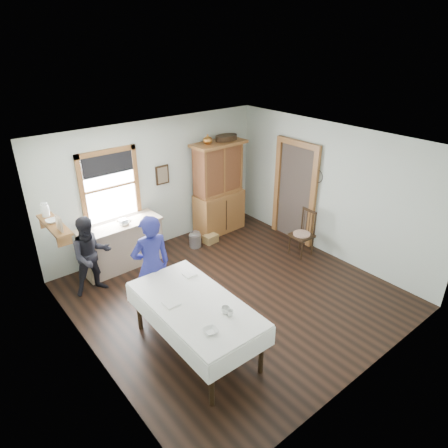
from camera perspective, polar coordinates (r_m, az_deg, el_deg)
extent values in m
cube|color=black|center=(7.22, 1.36, -10.00)|extent=(5.00, 5.00, 0.01)
cube|color=silver|center=(6.04, 1.63, 11.11)|extent=(5.00, 5.00, 0.01)
cube|color=beige|center=(8.42, -9.70, 5.49)|extent=(5.00, 0.01, 2.70)
cube|color=beige|center=(5.16, 20.10, -9.97)|extent=(5.00, 0.01, 2.70)
cube|color=beige|center=(5.45, -19.14, -7.78)|extent=(0.01, 5.00, 2.70)
cube|color=beige|center=(8.24, 14.86, 4.51)|extent=(0.01, 5.00, 2.70)
cube|color=white|center=(7.93, -16.00, 5.08)|extent=(1.00, 0.02, 1.30)
cube|color=#9B5930|center=(7.70, -16.55, 9.86)|extent=(1.18, 0.06, 0.09)
cube|color=#9B5930|center=(8.17, -15.34, 0.49)|extent=(1.18, 0.06, 0.09)
cube|color=#9B5930|center=(7.73, -19.57, 4.03)|extent=(0.09, 0.06, 1.48)
cube|color=#9B5930|center=(8.12, -12.44, 5.98)|extent=(0.09, 0.06, 1.48)
cube|color=black|center=(7.75, -16.27, 8.15)|extent=(0.98, 0.03, 0.38)
cube|color=#463932|center=(8.81, 10.14, 4.29)|extent=(0.03, 0.90, 2.10)
cube|color=#9B5930|center=(8.49, 12.57, 3.22)|extent=(0.08, 0.12, 2.10)
cube|color=#9B5930|center=(9.10, 7.61, 5.19)|extent=(0.08, 0.12, 2.10)
cube|color=#9B5930|center=(8.44, 10.59, 11.26)|extent=(0.08, 1.14, 0.12)
cube|color=#9B5930|center=(6.66, -23.12, -0.10)|extent=(0.24, 1.00, 0.04)
cube|color=#9B5930|center=(6.35, -21.85, -2.14)|extent=(0.22, 0.03, 0.18)
cube|color=#9B5930|center=(7.06, -23.98, 0.28)|extent=(0.22, 0.03, 0.18)
cube|color=tan|center=(6.35, -22.49, 0.03)|extent=(0.03, 0.22, 0.24)
cylinder|color=white|center=(6.93, -24.19, 1.86)|extent=(0.12, 0.12, 0.22)
cube|color=black|center=(8.39, -8.77, 6.94)|extent=(0.30, 0.04, 0.40)
torus|color=black|center=(8.24, 13.28, 7.45)|extent=(0.01, 0.27, 0.27)
cube|color=tan|center=(8.07, -14.42, -2.90)|extent=(1.62, 0.65, 0.92)
cube|color=#9B5930|center=(8.99, -0.72, 5.14)|extent=(1.25, 0.62, 2.09)
cube|color=white|center=(5.92, -4.06, -14.35)|extent=(1.13, 2.12, 0.84)
cube|color=black|center=(8.34, 11.08, -1.32)|extent=(0.47, 0.47, 0.97)
cube|color=#A4A6AC|center=(8.66, -4.14, -2.37)|extent=(0.32, 0.32, 0.28)
cube|color=olive|center=(8.83, -1.93, -2.10)|extent=(0.33, 0.24, 0.18)
imported|color=navy|center=(6.49, -10.25, -6.43)|extent=(0.64, 0.46, 1.63)
imported|color=black|center=(7.32, -18.36, -4.68)|extent=(0.70, 0.57, 1.35)
imported|color=white|center=(5.43, 0.22, -12.17)|extent=(0.14, 0.14, 0.09)
imported|color=white|center=(5.39, 0.88, -12.60)|extent=(0.10, 0.10, 0.09)
imported|color=white|center=(5.15, -1.96, -15.01)|extent=(0.24, 0.24, 0.05)
imported|color=#76654E|center=(7.90, -14.66, 0.28)|extent=(0.20, 0.24, 0.02)
imported|color=white|center=(7.78, -14.02, 0.13)|extent=(0.23, 0.23, 0.06)
imported|color=white|center=(6.69, -23.32, 0.41)|extent=(0.22, 0.22, 0.05)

